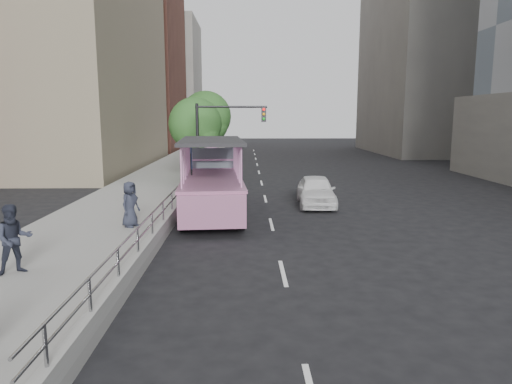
{
  "coord_description": "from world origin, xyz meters",
  "views": [
    {
      "loc": [
        -0.06,
        -14.52,
        4.44
      ],
      "look_at": [
        0.32,
        2.22,
        1.67
      ],
      "focal_mm": 32.0,
      "sensor_mm": 36.0,
      "label": 1
    }
  ],
  "objects_px": {
    "car": "(316,191)",
    "pedestrian_far": "(130,204)",
    "duck_boat": "(212,184)",
    "traffic_signal": "(218,133)",
    "pedestrian_mid": "(14,239)",
    "street_tree_far": "(207,118)",
    "street_tree_near": "(197,126)",
    "parking_sign": "(192,173)"
  },
  "relations": [
    {
      "from": "pedestrian_far",
      "to": "street_tree_near",
      "type": "xyz_separation_m",
      "value": [
        1.15,
        13.42,
        2.65
      ]
    },
    {
      "from": "duck_boat",
      "to": "traffic_signal",
      "type": "xyz_separation_m",
      "value": [
        -0.03,
        5.51,
        2.21
      ]
    },
    {
      "from": "pedestrian_mid",
      "to": "parking_sign",
      "type": "bearing_deg",
      "value": 34.46
    },
    {
      "from": "traffic_signal",
      "to": "street_tree_near",
      "type": "height_order",
      "value": "street_tree_near"
    },
    {
      "from": "car",
      "to": "traffic_signal",
      "type": "relative_size",
      "value": 0.86
    },
    {
      "from": "car",
      "to": "parking_sign",
      "type": "height_order",
      "value": "parking_sign"
    },
    {
      "from": "parking_sign",
      "to": "street_tree_near",
      "type": "height_order",
      "value": "street_tree_near"
    },
    {
      "from": "parking_sign",
      "to": "traffic_signal",
      "type": "bearing_deg",
      "value": 81.82
    },
    {
      "from": "pedestrian_mid",
      "to": "street_tree_far",
      "type": "bearing_deg",
      "value": 48.9
    },
    {
      "from": "pedestrian_mid",
      "to": "pedestrian_far",
      "type": "relative_size",
      "value": 1.08
    },
    {
      "from": "duck_boat",
      "to": "parking_sign",
      "type": "bearing_deg",
      "value": -150.08
    },
    {
      "from": "pedestrian_far",
      "to": "pedestrian_mid",
      "type": "bearing_deg",
      "value": -173.73
    },
    {
      "from": "duck_boat",
      "to": "pedestrian_far",
      "type": "relative_size",
      "value": 6.09
    },
    {
      "from": "street_tree_far",
      "to": "duck_boat",
      "type": "bearing_deg",
      "value": -84.53
    },
    {
      "from": "pedestrian_far",
      "to": "parking_sign",
      "type": "bearing_deg",
      "value": -0.37
    },
    {
      "from": "pedestrian_mid",
      "to": "traffic_signal",
      "type": "relative_size",
      "value": 0.36
    },
    {
      "from": "traffic_signal",
      "to": "street_tree_near",
      "type": "relative_size",
      "value": 0.91
    },
    {
      "from": "car",
      "to": "traffic_signal",
      "type": "xyz_separation_m",
      "value": [
        -5.18,
        4.44,
        2.74
      ]
    },
    {
      "from": "street_tree_far",
      "to": "parking_sign",
      "type": "bearing_deg",
      "value": -88.03
    },
    {
      "from": "car",
      "to": "street_tree_far",
      "type": "height_order",
      "value": "street_tree_far"
    },
    {
      "from": "parking_sign",
      "to": "traffic_signal",
      "type": "xyz_separation_m",
      "value": [
        0.87,
        6.03,
        1.61
      ]
    },
    {
      "from": "pedestrian_far",
      "to": "parking_sign",
      "type": "height_order",
      "value": "parking_sign"
    },
    {
      "from": "duck_boat",
      "to": "pedestrian_far",
      "type": "bearing_deg",
      "value": -121.78
    },
    {
      "from": "duck_boat",
      "to": "pedestrian_mid",
      "type": "bearing_deg",
      "value": -115.1
    },
    {
      "from": "duck_boat",
      "to": "street_tree_near",
      "type": "relative_size",
      "value": 1.85
    },
    {
      "from": "pedestrian_mid",
      "to": "traffic_signal",
      "type": "distance_m",
      "value": 16.01
    },
    {
      "from": "pedestrian_far",
      "to": "traffic_signal",
      "type": "relative_size",
      "value": 0.33
    },
    {
      "from": "street_tree_near",
      "to": "pedestrian_far",
      "type": "bearing_deg",
      "value": -94.88
    },
    {
      "from": "parking_sign",
      "to": "street_tree_far",
      "type": "bearing_deg",
      "value": 91.97
    },
    {
      "from": "street_tree_far",
      "to": "pedestrian_far",
      "type": "bearing_deg",
      "value": -93.96
    },
    {
      "from": "duck_boat",
      "to": "street_tree_far",
      "type": "xyz_separation_m",
      "value": [
        -1.43,
        14.94,
        3.02
      ]
    },
    {
      "from": "car",
      "to": "duck_boat",
      "type": "bearing_deg",
      "value": -164.57
    },
    {
      "from": "pedestrian_mid",
      "to": "street_tree_near",
      "type": "bearing_deg",
      "value": 47.22
    },
    {
      "from": "traffic_signal",
      "to": "duck_boat",
      "type": "bearing_deg",
      "value": -89.64
    },
    {
      "from": "pedestrian_far",
      "to": "street_tree_far",
      "type": "relative_size",
      "value": 0.27
    },
    {
      "from": "car",
      "to": "pedestrian_far",
      "type": "bearing_deg",
      "value": -141.3
    },
    {
      "from": "duck_boat",
      "to": "traffic_signal",
      "type": "relative_size",
      "value": 2.03
    },
    {
      "from": "street_tree_near",
      "to": "duck_boat",
      "type": "bearing_deg",
      "value": -79.65
    },
    {
      "from": "car",
      "to": "parking_sign",
      "type": "relative_size",
      "value": 1.46
    },
    {
      "from": "duck_boat",
      "to": "pedestrian_far",
      "type": "height_order",
      "value": "duck_boat"
    },
    {
      "from": "parking_sign",
      "to": "street_tree_near",
      "type": "xyz_separation_m",
      "value": [
        -0.73,
        9.46,
        1.93
      ]
    },
    {
      "from": "pedestrian_far",
      "to": "street_tree_near",
      "type": "relative_size",
      "value": 0.3
    }
  ]
}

